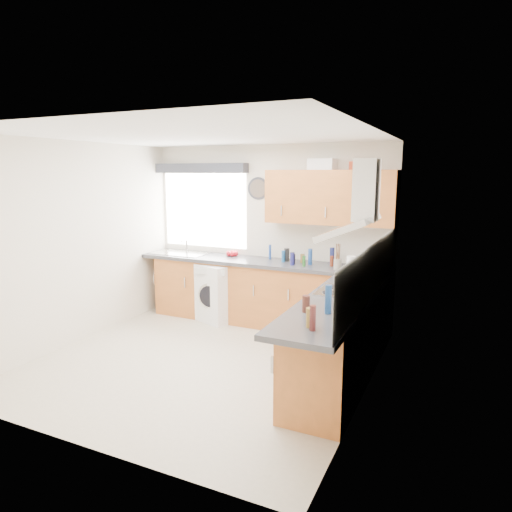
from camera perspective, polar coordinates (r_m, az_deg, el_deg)
The scene contains 40 objects.
ground_plane at distance 5.35m, azimuth -6.44°, elevation -12.99°, with size 3.60×3.60×0.00m, color beige.
ceiling at distance 4.93m, azimuth -7.05°, elevation 14.77°, with size 3.60×3.60×0.02m, color white.
wall_back at distance 6.57m, azimuth 1.51°, elevation 2.82°, with size 3.60×0.02×2.50m, color silver.
wall_front at distance 3.62m, azimuth -21.85°, elevation -4.28°, with size 3.60×0.02×2.50m, color silver.
wall_left at distance 6.12m, azimuth -21.26°, elevation 1.54°, with size 0.02×3.60×2.50m, color silver.
wall_right at distance 4.34m, azimuth 13.99°, elevation -1.46°, with size 0.02×3.60×2.50m, color silver.
window at distance 7.01m, azimuth -6.45°, elevation 5.70°, with size 1.40×0.02×1.10m, color white.
window_blind at distance 6.91m, azimuth -6.95°, elevation 10.86°, with size 1.50×0.18×0.14m, color #2B2D35.
splashback at distance 4.64m, azimuth 14.54°, elevation -1.60°, with size 0.01×3.00×0.54m, color white.
base_cab_back at distance 6.51m, azimuth -0.35°, elevation -4.61°, with size 3.00×0.58×0.86m, color #A25825.
base_cab_corner at distance 6.02m, azimuth 13.60°, elevation -6.17°, with size 0.60×0.60×0.86m, color #A25825.
base_cab_right at distance 4.77m, azimuth 10.42°, elevation -10.52°, with size 0.58×2.10×0.86m, color #A25825.
worktop_back at distance 6.36m, azimuth 0.42°, elevation -0.77°, with size 3.60×0.62×0.05m, color #313235.
worktop_right at distance 4.49m, azimuth 10.01°, elevation -5.71°, with size 0.62×2.42×0.05m, color #313235.
sink at distance 6.99m, azimuth -9.54°, elevation 0.66°, with size 0.84×0.46×0.10m, color #B3B3B3, non-canonical shape.
oven at distance 4.91m, azimuth 10.76°, elevation -9.97°, with size 0.56×0.58×0.85m, color black.
hob_plate at distance 4.76m, azimuth 10.96°, elevation -4.41°, with size 0.52×0.52×0.01m, color #B3B3B3.
extractor_hood at distance 4.60m, azimuth 12.54°, elevation 5.81°, with size 0.52×0.78×0.66m, color #B3B3B3, non-canonical shape.
upper_cabinets at distance 6.04m, azimuth 9.24°, elevation 7.26°, with size 1.70×0.35×0.70m, color #A25825.
washing_machine at distance 6.64m, azimuth -4.60°, elevation -4.47°, with size 0.57×0.55×0.83m, color white.
wall_clock at distance 6.56m, azimuth 0.23°, elevation 8.44°, with size 0.32×0.32×0.04m, color #2B2D35.
casserole at distance 6.16m, azimuth 8.36°, elevation 11.28°, with size 0.35×0.25×0.14m, color white.
storage_box at distance 6.04m, azimuth 12.65°, elevation 10.97°, with size 0.23×0.19×0.11m, color #B43C1D.
utensil_pot at distance 5.82m, azimuth 10.16°, elevation -1.05°, with size 0.10×0.10×0.14m, color gray.
kitchen_roll at distance 5.47m, azimuth 11.82°, elevation -1.28°, with size 0.11×0.11×0.24m, color white.
tomato_cluster at distance 6.70m, azimuth -3.00°, elevation 0.33°, with size 0.16×0.16×0.07m, color red, non-canonical shape.
jar_0 at distance 6.03m, azimuth 4.55°, elevation -0.34°, with size 0.06×0.06×0.17m, color navy.
jar_1 at distance 6.43m, azimuth 1.76°, elevation 0.51°, with size 0.04×0.04×0.20m, color navy.
jar_2 at distance 6.08m, azimuth 6.79°, elevation -0.10°, with size 0.06×0.06×0.21m, color navy.
jar_3 at distance 6.23m, azimuth 3.43°, elevation -0.04°, with size 0.05×0.05×0.16m, color navy.
jar_4 at distance 6.21m, azimuth 5.82°, elevation -0.29°, with size 0.06×0.06×0.12m, color olive.
jar_5 at distance 6.12m, azimuth 9.48°, elevation -0.02°, with size 0.06×0.06×0.23m, color #171D4F.
jar_6 at distance 6.14m, azimuth 4.67°, elevation -0.36°, with size 0.06×0.06×0.13m, color black.
jar_7 at distance 5.96m, azimuth 6.01°, elevation -0.65°, with size 0.04×0.04×0.14m, color #205B20.
jar_8 at distance 6.29m, azimuth 3.86°, elevation 0.15°, with size 0.07×0.07×0.18m, color black.
jar_9 at distance 6.03m, azimuth 9.43°, elevation -0.63°, with size 0.05×0.05×0.14m, color maroon.
bottle_0 at distance 3.66m, azimuth 6.81°, elevation -7.66°, with size 0.07×0.07×0.16m, color olive.
bottle_1 at distance 4.01m, azimuth 9.02°, elevation -5.38°, with size 0.06×0.06×0.25m, color navy.
bottle_2 at distance 4.04m, azimuth 6.27°, elevation -5.96°, with size 0.07×0.07×0.15m, color #462019.
bottle_3 at distance 3.58m, azimuth 7.10°, elevation -7.71°, with size 0.05×0.05×0.20m, color #491B1A.
Camera 1 is at (2.58, -4.18, 2.12)m, focal length 32.00 mm.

